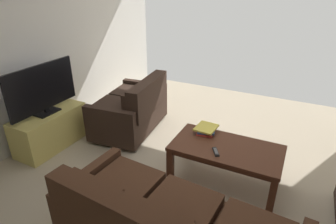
{
  "coord_description": "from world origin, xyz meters",
  "views": [
    {
      "loc": [
        -0.95,
        2.68,
        2.19
      ],
      "look_at": [
        0.23,
        0.29,
        0.91
      ],
      "focal_mm": 30.14,
      "sensor_mm": 36.0,
      "label": 1
    }
  ],
  "objects_px": {
    "tv_stand": "(51,129)",
    "flat_tv": "(42,89)",
    "coffee_table": "(226,152)",
    "tv_remote": "(216,152)",
    "book_stack": "(206,129)",
    "loveseat_near": "(133,109)"
  },
  "relations": [
    {
      "from": "flat_tv",
      "to": "book_stack",
      "type": "relative_size",
      "value": 3.62
    },
    {
      "from": "coffee_table",
      "to": "tv_remote",
      "type": "xyz_separation_m",
      "value": [
        0.08,
        0.16,
        0.08
      ]
    },
    {
      "from": "flat_tv",
      "to": "book_stack",
      "type": "height_order",
      "value": "flat_tv"
    },
    {
      "from": "coffee_table",
      "to": "tv_stand",
      "type": "relative_size",
      "value": 1.2
    },
    {
      "from": "loveseat_near",
      "to": "coffee_table",
      "type": "bearing_deg",
      "value": 160.29
    },
    {
      "from": "coffee_table",
      "to": "tv_remote",
      "type": "height_order",
      "value": "tv_remote"
    },
    {
      "from": "book_stack",
      "to": "tv_remote",
      "type": "distance_m",
      "value": 0.45
    },
    {
      "from": "flat_tv",
      "to": "book_stack",
      "type": "bearing_deg",
      "value": -165.7
    },
    {
      "from": "loveseat_near",
      "to": "tv_remote",
      "type": "distance_m",
      "value": 1.72
    },
    {
      "from": "loveseat_near",
      "to": "coffee_table",
      "type": "relative_size",
      "value": 1.09
    },
    {
      "from": "tv_stand",
      "to": "flat_tv",
      "type": "height_order",
      "value": "flat_tv"
    },
    {
      "from": "coffee_table",
      "to": "tv_remote",
      "type": "distance_m",
      "value": 0.19
    },
    {
      "from": "loveseat_near",
      "to": "tv_remote",
      "type": "xyz_separation_m",
      "value": [
        -1.54,
        0.74,
        0.12
      ]
    },
    {
      "from": "coffee_table",
      "to": "flat_tv",
      "type": "height_order",
      "value": "flat_tv"
    },
    {
      "from": "flat_tv",
      "to": "tv_remote",
      "type": "relative_size",
      "value": 6.52
    },
    {
      "from": "loveseat_near",
      "to": "tv_stand",
      "type": "xyz_separation_m",
      "value": [
        0.79,
        0.9,
        -0.11
      ]
    },
    {
      "from": "tv_stand",
      "to": "tv_remote",
      "type": "xyz_separation_m",
      "value": [
        -2.33,
        -0.15,
        0.23
      ]
    },
    {
      "from": "book_stack",
      "to": "tv_remote",
      "type": "xyz_separation_m",
      "value": [
        -0.24,
        0.38,
        -0.03
      ]
    },
    {
      "from": "book_stack",
      "to": "tv_remote",
      "type": "relative_size",
      "value": 1.8
    },
    {
      "from": "coffee_table",
      "to": "book_stack",
      "type": "relative_size",
      "value": 4.2
    },
    {
      "from": "loveseat_near",
      "to": "flat_tv",
      "type": "distance_m",
      "value": 1.29
    },
    {
      "from": "tv_stand",
      "to": "flat_tv",
      "type": "distance_m",
      "value": 0.61
    }
  ]
}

